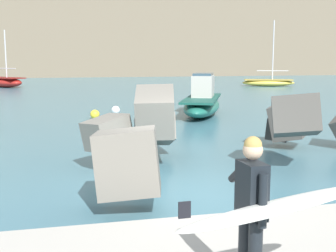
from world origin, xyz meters
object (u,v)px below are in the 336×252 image
Objects in this scene: surfer_with_board at (259,208)px; boat_near_centre at (5,82)px; boat_near_right at (202,102)px; boat_mid_left at (268,82)px; mooring_buoy_middle at (116,110)px; mooring_buoy_inner at (95,114)px.

boat_near_centre is (-7.48, 43.44, -0.73)m from surfer_with_board.
boat_near_centre reaches higher than boat_near_right.
boat_mid_left is 27.48m from mooring_buoy_middle.
boat_mid_left is at bearing 63.89° from surfer_with_board.
mooring_buoy_middle is at bearing 52.49° from mooring_buoy_inner.
boat_near_right is at bearing -15.98° from mooring_buoy_middle.
boat_near_centre is 12.85× the size of mooring_buoy_inner.
mooring_buoy_inner and mooring_buoy_middle have the same top height.
mooring_buoy_inner is 1.00× the size of mooring_buoy_middle.
boat_near_right is 0.95× the size of boat_mid_left.
boat_near_centre is 0.88× the size of boat_near_right.
mooring_buoy_inner is at bearing -127.51° from mooring_buoy_middle.
boat_mid_left is (26.59, -4.45, -0.12)m from boat_near_centre.
mooring_buoy_inner is (7.02, -26.37, -0.33)m from boat_near_centre.
boat_mid_left is at bearing 48.24° from mooring_buoy_inner.
boat_mid_left is at bearing -9.50° from boat_near_centre.
boat_near_right reaches higher than surfer_with_board.
mooring_buoy_middle is (0.70, 18.59, -1.06)m from surfer_with_board.
boat_near_right reaches higher than mooring_buoy_inner.
boat_near_centre is at bearing 108.23° from mooring_buoy_middle.
boat_near_right is 4.44m from mooring_buoy_middle.
boat_mid_left is (19.11, 38.99, -0.85)m from surfer_with_board.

